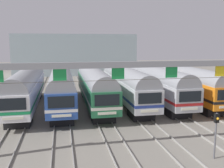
# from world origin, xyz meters

# --- Properties ---
(ground_plane) EXTENTS (160.00, 160.00, 0.00)m
(ground_plane) POSITION_xyz_m (0.00, 0.00, 0.00)
(ground_plane) COLOR gray
(track_bed) EXTENTS (21.76, 70.00, 0.15)m
(track_bed) POSITION_xyz_m (0.00, 17.00, 0.07)
(track_bed) COLOR gray
(track_bed) RESTS_ON ground
(commuter_train_white) EXTENTS (2.88, 18.06, 4.77)m
(commuter_train_white) POSITION_xyz_m (-10.13, -0.01, 2.69)
(commuter_train_white) COLOR white
(commuter_train_white) RESTS_ON ground
(commuter_train_blue) EXTENTS (2.88, 18.06, 4.77)m
(commuter_train_blue) POSITION_xyz_m (-6.08, -0.01, 2.69)
(commuter_train_blue) COLOR #284C9E
(commuter_train_blue) RESTS_ON ground
(commuter_train_green) EXTENTS (2.88, 18.06, 4.77)m
(commuter_train_green) POSITION_xyz_m (-2.03, -0.01, 2.69)
(commuter_train_green) COLOR #236B42
(commuter_train_green) RESTS_ON ground
(commuter_train_silver) EXTENTS (2.88, 18.06, 4.77)m
(commuter_train_silver) POSITION_xyz_m (2.03, -0.01, 2.69)
(commuter_train_silver) COLOR silver
(commuter_train_silver) RESTS_ON ground
(commuter_train_stainless) EXTENTS (2.88, 18.06, 4.77)m
(commuter_train_stainless) POSITION_xyz_m (6.08, -0.01, 2.69)
(commuter_train_stainless) COLOR #B2B5BA
(commuter_train_stainless) RESTS_ON ground
(commuter_train_orange) EXTENTS (2.88, 18.06, 5.05)m
(commuter_train_orange) POSITION_xyz_m (10.13, -0.00, 2.69)
(commuter_train_orange) COLOR orange
(commuter_train_orange) RESTS_ON ground
(catenary_gantry) EXTENTS (25.49, 0.44, 6.97)m
(catenary_gantry) POSITION_xyz_m (0.00, -13.50, 5.34)
(catenary_gantry) COLOR gray
(catenary_gantry) RESTS_ON ground
(yard_signal_mast) EXTENTS (0.28, 0.35, 3.19)m
(yard_signal_mast) POSITION_xyz_m (4.05, -16.37, 2.22)
(yard_signal_mast) COLOR #59595E
(yard_signal_mast) RESTS_ON ground
(maintenance_building) EXTENTS (29.38, 10.00, 9.88)m
(maintenance_building) POSITION_xyz_m (-2.53, 34.28, 4.94)
(maintenance_building) COLOR #9EB2B7
(maintenance_building) RESTS_ON ground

